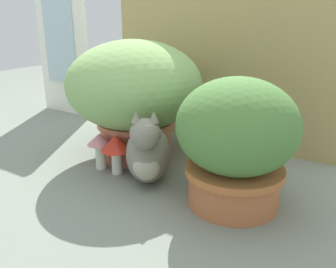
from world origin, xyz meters
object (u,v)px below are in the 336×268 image
at_px(grass_planter, 135,91).
at_px(cat, 148,152).
at_px(leafy_planter, 236,140).
at_px(mushroom_ornament_pink, 100,144).
at_px(mushroom_ornament_red, 116,146).

height_order(grass_planter, cat, grass_planter).
xyz_separation_m(grass_planter, cat, (0.20, -0.19, -0.18)).
height_order(grass_planter, leafy_planter, grass_planter).
bearing_deg(leafy_planter, cat, -177.27).
relative_size(mushroom_ornament_pink, mushroom_ornament_red, 0.94).
relative_size(grass_planter, leafy_planter, 1.35).
bearing_deg(mushroom_ornament_red, cat, 4.19).
distance_m(leafy_planter, cat, 0.36).
xyz_separation_m(grass_planter, mushroom_ornament_red, (0.05, -0.20, -0.18)).
bearing_deg(leafy_planter, mushroom_ornament_pink, -177.48).
bearing_deg(mushroom_ornament_pink, cat, 2.23).
bearing_deg(grass_planter, leafy_planter, -17.68).
height_order(mushroom_ornament_pink, mushroom_ornament_red, mushroom_ornament_red).
relative_size(cat, mushroom_ornament_pink, 2.45).
distance_m(cat, mushroom_ornament_red, 0.15).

